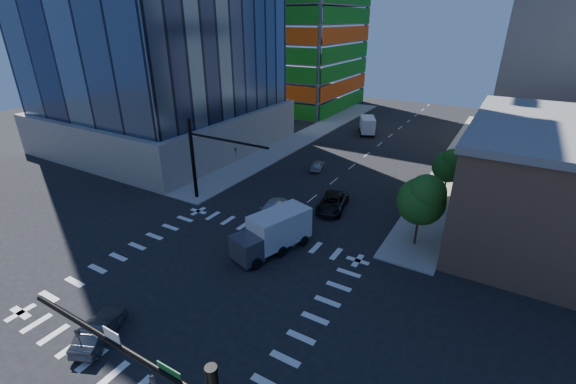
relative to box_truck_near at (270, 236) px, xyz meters
The scene contains 13 objects.
ground 6.87m from the box_truck_near, 105.87° to the right, with size 160.00×160.00×0.00m, color black.
road_markings 6.87m from the box_truck_near, 105.87° to the right, with size 20.00×20.00×0.01m, color silver.
sidewalk_ne 35.24m from the box_truck_near, 72.36° to the left, with size 5.00×60.00×0.15m, color #9B9893.
sidewalk_nw 36.52m from the box_truck_near, 113.13° to the left, with size 5.00×60.00×0.15m, color #9B9893.
signal_mast_nw 13.46m from the box_truck_near, 156.85° to the left, with size 10.20×0.40×9.00m.
tree_south 13.50m from the box_truck_near, 34.64° to the left, with size 4.16×4.16×6.82m.
tree_north 22.54m from the box_truck_near, 60.31° to the left, with size 3.54×3.52×5.78m.
car_nb_far 10.33m from the box_truck_near, 82.98° to the left, with size 2.62×5.68×1.58m, color black.
car_sb_near 7.88m from the box_truck_near, 119.75° to the left, with size 1.82×4.47×1.30m, color white.
car_sb_mid 20.86m from the box_truck_near, 105.22° to the left, with size 1.53×3.81×1.30m, color #AAABB1.
car_sb_cross 14.59m from the box_truck_near, 105.24° to the right, with size 1.53×4.39×1.45m, color #46474B.
box_truck_near is the anchor object (origin of this frame).
box_truck_far 41.24m from the box_truck_near, 98.42° to the left, with size 4.67×6.33×3.05m.
Camera 1 is at (17.80, -17.55, 18.80)m, focal length 24.00 mm.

